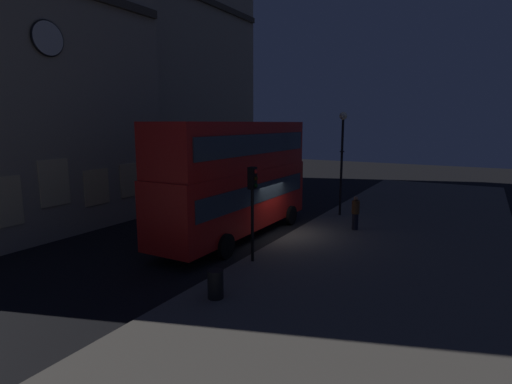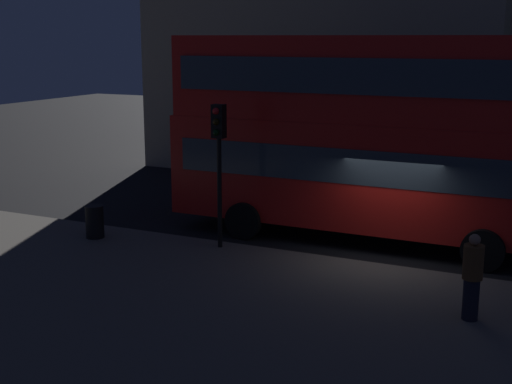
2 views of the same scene
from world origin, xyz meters
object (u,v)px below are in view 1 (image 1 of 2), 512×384
(traffic_light_near_kerb, at_px, (253,194))
(street_lamp, at_px, (342,145))
(pedestrian, at_px, (355,213))
(litter_bin, at_px, (216,284))
(double_decker_bus, at_px, (236,174))

(traffic_light_near_kerb, distance_m, street_lamp, 9.65)
(pedestrian, bearing_deg, litter_bin, -104.93)
(street_lamp, bearing_deg, traffic_light_near_kerb, 177.15)
(double_decker_bus, bearing_deg, street_lamp, -24.68)
(pedestrian, height_order, litter_bin, pedestrian)
(traffic_light_near_kerb, xyz_separation_m, litter_bin, (-3.51, -0.68, -2.24))
(pedestrian, bearing_deg, traffic_light_near_kerb, -114.57)
(double_decker_bus, distance_m, litter_bin, 7.63)
(street_lamp, relative_size, litter_bin, 6.67)
(double_decker_bus, xyz_separation_m, litter_bin, (-6.42, -3.27, -2.52))
(litter_bin, bearing_deg, double_decker_bus, 26.99)
(traffic_light_near_kerb, height_order, litter_bin, traffic_light_near_kerb)
(litter_bin, bearing_deg, street_lamp, 0.90)
(pedestrian, distance_m, litter_bin, 10.33)
(street_lamp, xyz_separation_m, pedestrian, (-2.82, -1.70, -3.26))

